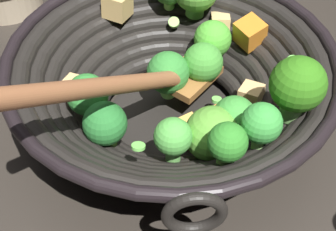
# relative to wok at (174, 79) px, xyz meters

# --- Properties ---
(ground_plane) EXTENTS (4.00, 4.00, 0.00)m
(ground_plane) POSITION_rel_wok_xyz_m (0.00, 0.00, -0.07)
(ground_plane) COLOR #28231E
(wok) EXTENTS (0.40, 0.37, 0.21)m
(wok) POSITION_rel_wok_xyz_m (0.00, 0.00, 0.00)
(wok) COLOR black
(wok) RESTS_ON ground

